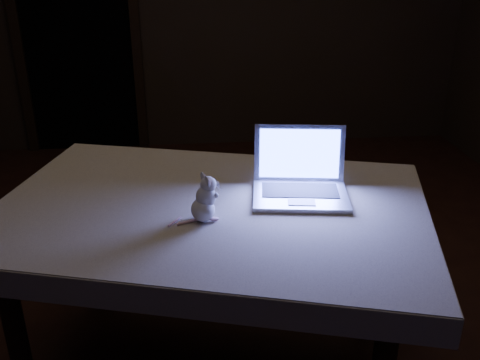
{
  "coord_description": "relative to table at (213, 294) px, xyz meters",
  "views": [
    {
      "loc": [
        -0.19,
        -2.22,
        1.73
      ],
      "look_at": [
        -0.0,
        -0.35,
        0.89
      ],
      "focal_mm": 40.0,
      "sensor_mm": 36.0,
      "label": 1
    }
  ],
  "objects": [
    {
      "name": "table",
      "position": [
        0.0,
        0.0,
        0.0
      ],
      "size": [
        1.72,
        1.35,
        0.81
      ],
      "primitive_type": null,
      "rotation": [
        0.0,
        0.0,
        -0.27
      ],
      "color": "black",
      "rests_on": "floor"
    },
    {
      "name": "floor",
      "position": [
        0.12,
        0.41,
        -0.41
      ],
      "size": [
        5.0,
        5.0,
        0.0
      ],
      "primitive_type": "plane",
      "color": "black",
      "rests_on": "ground"
    },
    {
      "name": "plush_mouse",
      "position": [
        -0.03,
        -0.12,
        0.5
      ],
      "size": [
        0.13,
        0.13,
        0.17
      ],
      "primitive_type": null,
      "rotation": [
        0.0,
        0.0,
        0.04
      ],
      "color": "silver",
      "rests_on": "tablecloth"
    },
    {
      "name": "tablecloth",
      "position": [
        0.02,
        -0.01,
        0.36
      ],
      "size": [
        1.68,
        1.17,
        0.1
      ],
      "primitive_type": null,
      "rotation": [
        0.0,
        0.0,
        -0.06
      ],
      "color": "#BEB49C",
      "rests_on": "table"
    },
    {
      "name": "doorway",
      "position": [
        -0.98,
        2.91,
        0.66
      ],
      "size": [
        1.06,
        0.36,
        2.13
      ],
      "primitive_type": null,
      "color": "black",
      "rests_on": "back_wall"
    },
    {
      "name": "laptop",
      "position": [
        0.35,
        0.02,
        0.54
      ],
      "size": [
        0.4,
        0.37,
        0.25
      ],
      "primitive_type": null,
      "rotation": [
        0.0,
        0.0,
        -0.14
      ],
      "color": "#B3B2B8",
      "rests_on": "tablecloth"
    }
  ]
}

